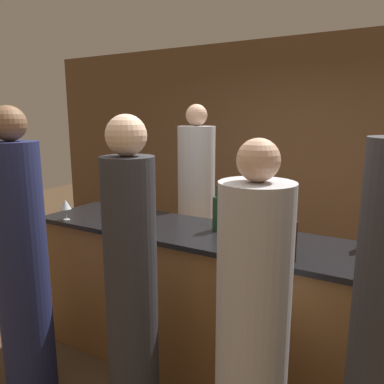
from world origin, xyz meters
name	(u,v)px	position (x,y,z in m)	size (l,w,h in m)	color
ground_plane	(212,373)	(0.00, 0.00, 0.00)	(14.00, 14.00, 0.00)	#4C3823
back_wall	(303,156)	(0.00, 2.43, 1.40)	(8.00, 0.06, 2.80)	brown
bar_counter	(213,306)	(0.00, 0.00, 0.54)	(2.80, 0.65, 1.08)	brown
bartender	(196,218)	(-0.57, 0.78, 0.93)	(0.34, 0.34, 1.98)	#B2B2B7
guest_0	(252,341)	(0.55, -0.68, 0.83)	(0.34, 0.34, 1.78)	#B2B2B7
guest_1	(22,266)	(-1.02, -0.76, 0.91)	(0.33, 0.33, 1.94)	#1E234C
guest_3	(132,291)	(-0.19, -0.66, 0.90)	(0.30, 0.30, 1.89)	#2D2D33
wine_bottle_0	(368,230)	(0.94, 0.22, 1.20)	(0.07, 0.07, 0.28)	black
wine_bottle_1	(290,240)	(0.59, -0.23, 1.20)	(0.08, 0.08, 0.31)	black
wine_bottle_2	(218,213)	(-0.01, 0.09, 1.21)	(0.07, 0.07, 0.32)	#19381E
wine_glass_0	(251,226)	(0.29, -0.06, 1.19)	(0.07, 0.07, 0.15)	silver
wine_glass_1	(116,201)	(-0.85, -0.02, 1.22)	(0.07, 0.07, 0.17)	silver
wine_glass_2	(66,205)	(-1.14, -0.26, 1.20)	(0.08, 0.08, 0.16)	silver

